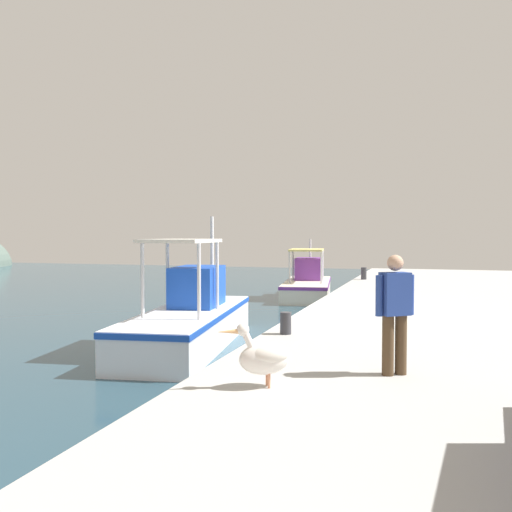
% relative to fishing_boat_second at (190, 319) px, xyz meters
% --- Properties ---
extents(quay_pier, '(36.00, 10.00, 0.80)m').
position_rel_fishing_boat_second_xyz_m(quay_pier, '(1.94, -7.49, -0.27)').
color(quay_pier, '#B2B2AD').
rests_on(quay_pier, ground).
extents(fishing_boat_second, '(6.56, 2.79, 3.26)m').
position_rel_fishing_boat_second_xyz_m(fishing_boat_second, '(0.00, 0.00, 0.00)').
color(fishing_boat_second, white).
rests_on(fishing_boat_second, ground).
extents(fishing_boat_third, '(5.89, 2.74, 2.55)m').
position_rel_fishing_boat_second_xyz_m(fishing_boat_third, '(10.93, -0.59, -0.09)').
color(fishing_boat_third, silver).
rests_on(fishing_boat_third, ground).
extents(pelican, '(0.65, 0.93, 0.82)m').
position_rel_fishing_boat_second_xyz_m(pelican, '(-5.59, -3.60, 0.53)').
color(pelican, tan).
rests_on(pelican, quay_pier).
extents(fisherman_standing, '(0.41, 0.50, 1.65)m').
position_rel_fishing_boat_second_xyz_m(fisherman_standing, '(-4.48, -5.12, 1.03)').
color(fisherman_standing, '#4C3823').
rests_on(fisherman_standing, quay_pier).
extents(mooring_bollard_nearest, '(0.22, 0.22, 0.43)m').
position_rel_fishing_boat_second_xyz_m(mooring_bollard_nearest, '(-1.99, -2.94, 0.35)').
color(mooring_bollard_nearest, '#333338').
rests_on(mooring_bollard_nearest, quay_pier).
extents(mooring_bollard_second, '(0.24, 0.24, 0.53)m').
position_rel_fishing_boat_second_xyz_m(mooring_bollard_second, '(11.63, -2.94, 0.40)').
color(mooring_bollard_second, '#333338').
rests_on(mooring_bollard_second, quay_pier).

